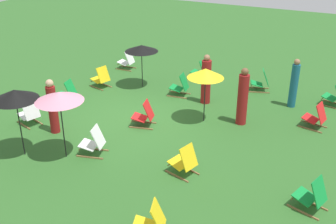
% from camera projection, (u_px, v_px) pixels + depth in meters
% --- Properties ---
extents(ground_plane, '(40.00, 40.00, 0.00)m').
position_uv_depth(ground_plane, '(135.00, 119.00, 13.18)').
color(ground_plane, '#2D6026').
extents(deckchair_0, '(0.50, 0.78, 0.83)m').
position_uv_depth(deckchair_0, '(127.00, 61.00, 17.42)').
color(deckchair_0, olive).
rests_on(deckchair_0, ground).
extents(deckchair_1, '(0.56, 0.81, 0.83)m').
position_uv_depth(deckchair_1, '(180.00, 86.00, 14.78)').
color(deckchair_1, olive).
rests_on(deckchair_1, ground).
extents(deckchair_2, '(0.64, 0.85, 0.83)m').
position_uv_depth(deckchair_2, '(144.00, 115.00, 12.60)').
color(deckchair_2, olive).
rests_on(deckchair_2, ground).
extents(deckchair_4, '(0.65, 0.86, 0.83)m').
position_uv_depth(deckchair_4, '(94.00, 142.00, 11.06)').
color(deckchair_4, olive).
rests_on(deckchair_4, ground).
extents(deckchair_5, '(0.69, 0.87, 0.83)m').
position_uv_depth(deckchair_5, '(261.00, 81.00, 15.21)').
color(deckchair_5, olive).
rests_on(deckchair_5, ground).
extents(deckchair_7, '(0.66, 0.86, 0.83)m').
position_uv_depth(deckchair_7, '(184.00, 161.00, 10.18)').
color(deckchair_7, olive).
rests_on(deckchair_7, ground).
extents(deckchair_8, '(0.63, 0.84, 0.83)m').
position_uv_depth(deckchair_8, '(316.00, 117.00, 12.47)').
color(deckchair_8, olive).
rests_on(deckchair_8, ground).
extents(deckchair_9, '(0.50, 0.77, 0.83)m').
position_uv_depth(deckchair_9, '(201.00, 71.00, 16.26)').
color(deckchair_9, olive).
rests_on(deckchair_9, ground).
extents(deckchair_10, '(0.66, 0.86, 0.83)m').
position_uv_depth(deckchair_10, '(335.00, 96.00, 13.97)').
color(deckchair_10, olive).
rests_on(deckchair_10, ground).
extents(deckchair_11, '(0.69, 0.87, 0.83)m').
position_uv_depth(deckchair_11, '(151.00, 223.00, 8.13)').
color(deckchair_11, olive).
rests_on(deckchair_11, ground).
extents(deckchair_12, '(0.65, 0.86, 0.83)m').
position_uv_depth(deckchair_12, '(101.00, 78.00, 15.52)').
color(deckchair_12, olive).
rests_on(deckchair_12, ground).
extents(deckchair_13, '(0.68, 0.87, 0.83)m').
position_uv_depth(deckchair_13, '(312.00, 196.00, 8.92)').
color(deckchair_13, olive).
rests_on(deckchair_13, ground).
extents(deckchair_14, '(0.63, 0.84, 0.83)m').
position_uv_depth(deckchair_14, '(67.00, 93.00, 14.20)').
color(deckchair_14, olive).
rests_on(deckchair_14, ground).
extents(deckchair_15, '(0.68, 0.87, 0.83)m').
position_uv_depth(deckchair_15, '(29.00, 113.00, 12.70)').
color(deckchair_15, olive).
rests_on(deckchair_15, ground).
extents(umbrella_0, '(1.25, 1.25, 1.90)m').
position_uv_depth(umbrella_0, '(59.00, 97.00, 10.34)').
color(umbrella_0, black).
rests_on(umbrella_0, ground).
extents(umbrella_1, '(1.24, 1.24, 1.64)m').
position_uv_depth(umbrella_1, '(141.00, 48.00, 15.10)').
color(umbrella_1, black).
rests_on(umbrella_1, ground).
extents(umbrella_2, '(1.13, 1.13, 1.76)m').
position_uv_depth(umbrella_2, '(206.00, 73.00, 12.37)').
color(umbrella_2, black).
rests_on(umbrella_2, ground).
extents(umbrella_3, '(1.21, 1.21, 1.91)m').
position_uv_depth(umbrella_3, '(15.00, 95.00, 10.44)').
color(umbrella_3, black).
rests_on(umbrella_3, ground).
extents(person_0, '(0.38, 0.38, 1.74)m').
position_uv_depth(person_0, '(206.00, 81.00, 14.02)').
color(person_0, maroon).
rests_on(person_0, ground).
extents(person_1, '(0.34, 0.34, 1.69)m').
position_uv_depth(person_1, '(53.00, 107.00, 12.04)').
color(person_1, maroon).
rests_on(person_1, ground).
extents(person_2, '(0.38, 0.38, 1.84)m').
position_uv_depth(person_2, '(243.00, 98.00, 12.54)').
color(person_2, maroon).
rests_on(person_2, ground).
extents(person_3, '(0.31, 0.31, 1.70)m').
position_uv_depth(person_3, '(294.00, 84.00, 13.74)').
color(person_3, '#195972').
rests_on(person_3, ground).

